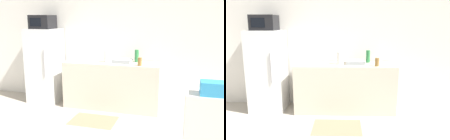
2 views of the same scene
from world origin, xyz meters
TOP-DOWN VIEW (x-y plane):
  - wall_back at (0.00, 3.30)m, footprint 8.00×0.06m
  - refrigerator at (-1.31, 2.94)m, footprint 0.64×0.61m
  - microwave at (-1.31, 2.94)m, footprint 0.44×0.40m
  - counter at (0.18, 2.94)m, footprint 1.87×0.63m
  - sink_basin at (0.37, 2.97)m, footprint 0.34×0.33m
  - bottle_tall at (0.62, 3.10)m, footprint 0.08×0.08m
  - bottle_short at (0.74, 2.74)m, footprint 0.07×0.07m
  - paper_towel_roll at (0.07, 2.90)m, footprint 0.11×0.11m
  - kitchen_rug at (0.05, 2.17)m, footprint 0.79×0.56m

SIDE VIEW (x-z plane):
  - kitchen_rug at x=0.05m, z-range 0.00..0.01m
  - counter at x=0.18m, z-range 0.00..0.91m
  - refrigerator at x=-1.31m, z-range 0.00..1.53m
  - sink_basin at x=0.37m, z-range 0.91..0.97m
  - bottle_short at x=0.74m, z-range 0.91..1.06m
  - paper_towel_roll at x=0.07m, z-range 0.91..1.14m
  - bottle_tall at x=0.62m, z-range 0.91..1.15m
  - wall_back at x=0.00m, z-range 0.00..2.60m
  - microwave at x=-1.31m, z-range 1.53..1.81m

